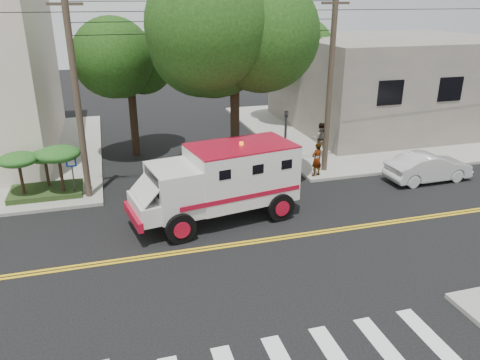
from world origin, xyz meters
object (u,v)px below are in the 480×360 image
object	(u,v)px
parked_sedan	(428,167)
pedestrian_b	(320,139)
armored_truck	(222,179)
pedestrian_a	(317,160)

from	to	relation	value
parked_sedan	pedestrian_b	xyz separation A→B (m)	(-3.61, 4.94, 0.38)
armored_truck	pedestrian_b	distance (m)	9.69
parked_sedan	pedestrian_a	world-z (taller)	pedestrian_a
armored_truck	pedestrian_b	bearing A→B (deg)	30.47
armored_truck	pedestrian_b	world-z (taller)	armored_truck
parked_sedan	pedestrian_a	distance (m)	5.58
pedestrian_b	armored_truck	bearing A→B (deg)	63.06
pedestrian_b	parked_sedan	bearing A→B (deg)	148.83
armored_truck	parked_sedan	xyz separation A→B (m)	(10.97, 1.33, -1.04)
pedestrian_a	pedestrian_b	bearing A→B (deg)	-137.18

